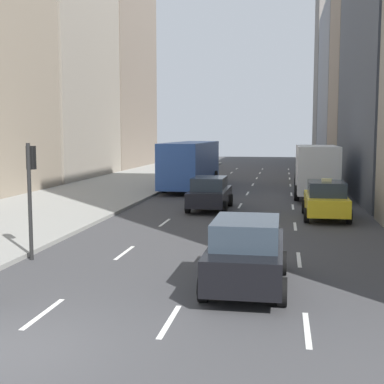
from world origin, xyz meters
name	(u,v)px	position (x,y,z in m)	size (l,w,h in m)	color
ground_plane	(5,351)	(0.00, 0.00, 0.00)	(160.00, 160.00, 0.00)	#3D3D3F
sidewalk_left	(110,188)	(-7.00, 27.00, 0.07)	(8.00, 66.00, 0.15)	gray
lane_markings	(244,199)	(2.60, 23.00, 0.01)	(5.72, 56.00, 0.01)	white
building_row_left	(31,27)	(-14.00, 30.04, 11.79)	(6.00, 56.53, 26.42)	gray
building_row_right	(376,40)	(12.00, 37.44, 11.37)	(6.00, 71.78, 29.02)	gray
taxi_lead	(326,200)	(6.80, 16.33, 0.88)	(2.02, 4.40, 1.87)	yellow
taxi_second	(308,172)	(6.80, 34.23, 0.88)	(2.02, 4.40, 1.87)	yellow
sedan_black_near	(210,193)	(1.20, 18.27, 0.86)	(2.02, 4.59, 1.69)	black
sedan_silver_behind	(247,253)	(4.00, 4.70, 0.91)	(2.02, 4.41, 1.79)	black
city_bus	(191,163)	(-1.61, 28.94, 1.79)	(2.80, 11.61, 3.25)	#2D519E
box_truck	(315,169)	(6.80, 24.90, 1.71)	(2.58, 8.40, 3.15)	#262628
traffic_light_pole	(31,182)	(-2.75, 6.68, 2.41)	(0.24, 0.42, 3.60)	black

